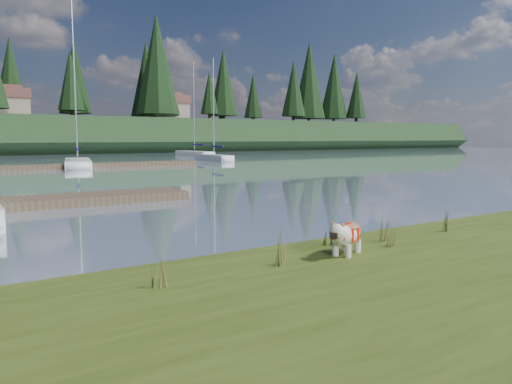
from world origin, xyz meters
TOP-DOWN VIEW (x-y plane):
  - bank at (0.00, -6.00)m, footprint 60.00×9.00m
  - bulldog at (1.64, -2.74)m, footprint 0.98×0.67m
  - dock_far at (2.00, 30.00)m, footprint 26.00×2.20m
  - sailboat_bg_3 at (6.12, 32.39)m, footprint 3.90×9.40m
  - sailboat_bg_4 at (20.06, 35.65)m, footprint 1.62×6.84m
  - sailboat_bg_5 at (24.33, 48.65)m, footprint 1.95×8.29m
  - weed_0 at (0.32, -2.71)m, footprint 0.17×0.14m
  - weed_1 at (1.92, -2.03)m, footprint 0.17×0.14m
  - weed_2 at (3.03, -2.39)m, footprint 0.17×0.14m
  - weed_3 at (-1.68, -2.73)m, footprint 0.17×0.14m
  - weed_4 at (2.73, -2.72)m, footprint 0.17×0.14m
  - weed_5 at (4.78, -2.39)m, footprint 0.17×0.14m
  - mud_lip at (0.00, -1.60)m, footprint 60.00×0.50m
  - conifer_5 at (15.00, 70.00)m, footprint 3.96×3.96m
  - conifer_6 at (28.00, 68.00)m, footprint 7.04×7.04m
  - conifer_7 at (42.00, 71.00)m, footprint 5.28×5.28m
  - conifer_8 at (55.00, 67.00)m, footprint 4.62×4.62m
  - conifer_9 at (68.00, 70.00)m, footprint 5.94×5.94m
  - house_1 at (6.00, 71.00)m, footprint 6.30×5.30m
  - house_2 at (30.00, 69.00)m, footprint 6.30×5.30m

SIDE VIEW (x-z plane):
  - mud_lip at x=0.00m, z-range 0.00..0.14m
  - dock_far at x=2.00m, z-range 0.00..0.30m
  - bank at x=0.00m, z-range 0.00..0.35m
  - sailboat_bg_5 at x=24.33m, z-range -5.55..6.19m
  - sailboat_bg_3 at x=6.12m, z-range -6.39..7.03m
  - sailboat_bg_4 at x=20.06m, z-range -4.74..5.40m
  - weed_4 at x=2.73m, z-range 0.32..0.71m
  - weed_1 at x=1.92m, z-range 0.32..0.74m
  - weed_3 at x=-1.68m, z-range 0.31..0.85m
  - weed_5 at x=4.78m, z-range 0.30..0.91m
  - weed_0 at x=0.32m, z-range 0.30..0.93m
  - weed_2 at x=3.03m, z-range 0.29..1.05m
  - bulldog at x=1.64m, z-range 0.42..1.00m
  - house_1 at x=6.00m, z-range 4.99..9.64m
  - house_2 at x=30.00m, z-range 4.99..9.64m
  - conifer_5 at x=15.00m, z-range 5.65..16.00m
  - conifer_8 at x=55.00m, z-range 5.62..17.40m
  - conifer_7 at x=42.00m, z-range 5.59..18.79m
  - conifer_9 at x=68.00m, z-range 5.55..20.18m
  - conifer_6 at x=28.00m, z-range 5.49..22.49m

